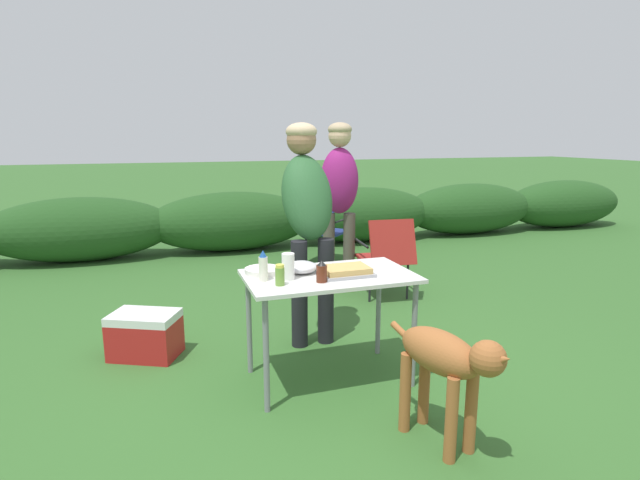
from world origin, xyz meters
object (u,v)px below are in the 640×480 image
Objects in this scene: food_tray at (346,271)px; mixing_bowl at (301,267)px; plate_stack at (263,271)px; cooler_box at (145,335)px; mayo_bottle at (263,266)px; standing_person_with_beanie at (307,208)px; folding_table at (329,286)px; camp_chair_green_behind_table at (323,227)px; camp_chair_near_hedge at (386,253)px; standing_person_in_dark_puffer at (339,189)px; bbq_sauce_bottle at (322,272)px; paper_cup_stack at (288,267)px; dog at (446,362)px; relish_jar at (280,275)px.

food_tray is 0.30m from mixing_bowl.
plate_stack reaches higher than cooler_box.
mayo_bottle is at bearing 175.61° from food_tray.
mixing_bowl is 0.12× the size of standing_person_with_beanie.
camp_chair_green_behind_table is at bearing 71.86° from folding_table.
food_tray is at bearing -118.57° from camp_chair_near_hedge.
standing_person_in_dark_puffer is (0.67, 1.89, 0.33)m from food_tray.
bbq_sauce_bottle is at bearing -103.19° from standing_person_with_beanie.
paper_cup_stack is (0.12, -0.19, 0.07)m from plate_stack.
bbq_sauce_bottle is 2.06m from camp_chair_near_hedge.
camp_chair_green_behind_table reaches higher than cooler_box.
bbq_sauce_bottle reaches higher than camp_chair_near_hedge.
mixing_bowl is 0.12× the size of standing_person_in_dark_puffer.
mixing_bowl is at bearing -127.58° from camp_chair_near_hedge.
cooler_box is at bearing 133.60° from mayo_bottle.
plate_stack is at bearing 158.48° from folding_table.
plate_stack is 1.21× the size of mayo_bottle.
paper_cup_stack is 0.10× the size of standing_person_in_dark_puffer.
mayo_bottle is at bearing -107.34° from standing_person_in_dark_puffer.
dog is 4.03m from camp_chair_green_behind_table.
plate_stack is at bearing 79.27° from mayo_bottle.
paper_cup_stack is 0.87× the size of mayo_bottle.
food_tray is 0.39m from paper_cup_stack.
paper_cup_stack reaches higher than camp_chair_green_behind_table.
plate_stack is 2.08m from standing_person_in_dark_puffer.
folding_table is 1.50m from cooler_box.
camp_chair_near_hedge is (1.30, 1.36, -0.31)m from mixing_bowl.
dog is 0.96× the size of camp_chair_near_hedge.
standing_person_in_dark_puffer is (0.87, 1.99, 0.29)m from bbq_sauce_bottle.
folding_table is 0.45m from plate_stack.
dog is at bearing -53.99° from camp_chair_green_behind_table.
paper_cup_stack is (-0.12, -0.13, 0.05)m from mixing_bowl.
camp_chair_near_hedge is at bearing -30.05° from standing_person_in_dark_puffer.
cooler_box is (-0.82, 0.91, -0.63)m from relish_jar.
mayo_bottle is 1.22m from dog.
camp_chair_green_behind_table is (0.24, 1.23, -0.63)m from standing_person_in_dark_puffer.
standing_person_in_dark_puffer reaches higher than dog.
standing_person_in_dark_puffer reaches higher than standing_person_with_beanie.
plate_stack is 0.19m from mayo_bottle.
mixing_bowl is at bearing -102.22° from standing_person_in_dark_puffer.
mixing_bowl is at bearing -14.27° from plate_stack.
standing_person_with_beanie reaches higher than camp_chair_green_behind_table.
standing_person_in_dark_puffer is (0.69, 1.12, 0.01)m from standing_person_with_beanie.
paper_cup_stack reaches higher than mixing_bowl.
camp_chair_green_behind_table is (1.01, 3.07, -0.20)m from folding_table.
folding_table is at bearing -7.08° from cooler_box.
mixing_bowl is 1.15m from dog.
standing_person_in_dark_puffer is 3.08× the size of cooler_box.
relish_jar reaches higher than food_tray.
plate_stack is at bearing -70.29° from dog.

